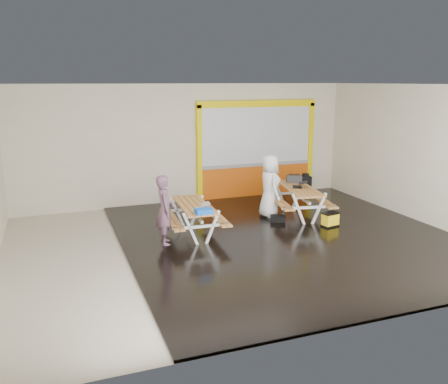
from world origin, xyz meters
name	(u,v)px	position (x,y,z in m)	size (l,w,h in m)	color
room	(238,167)	(0.00, 0.00, 1.75)	(10.02, 8.02, 3.52)	beige
deck	(287,237)	(1.25, 0.00, 0.03)	(7.50, 7.98, 0.05)	black
kiosk	(257,151)	(2.20, 3.93, 1.44)	(3.88, 0.16, 3.00)	#CF520D
picnic_table_left	(194,212)	(-0.76, 0.88, 0.59)	(1.41, 1.99, 0.77)	#B77C40
picnic_table_right	(299,194)	(2.31, 1.41, 0.63)	(1.73, 2.27, 0.83)	#B77C40
person_left	(165,210)	(-1.54, 0.49, 0.81)	(0.57, 0.38, 1.57)	#68465A
person_right	(270,186)	(1.56, 1.64, 0.86)	(0.82, 0.53, 1.67)	white
laptop_left	(202,207)	(-0.70, 0.44, 0.82)	(0.35, 0.32, 0.14)	silver
laptop_right	(299,185)	(2.32, 1.42, 0.88)	(0.50, 0.48, 0.16)	black
blue_pouch	(204,211)	(-0.78, 0.06, 0.82)	(0.36, 0.26, 0.11)	blue
toolbox	(294,179)	(2.50, 2.03, 0.92)	(0.46, 0.33, 0.24)	black
backpack	(305,183)	(2.93, 2.16, 0.75)	(0.31, 0.20, 0.52)	black
dark_case	(278,219)	(1.56, 1.11, 0.12)	(0.38, 0.29, 0.14)	black
fluke_bag	(330,220)	(2.59, 0.28, 0.22)	(0.45, 0.34, 0.35)	black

